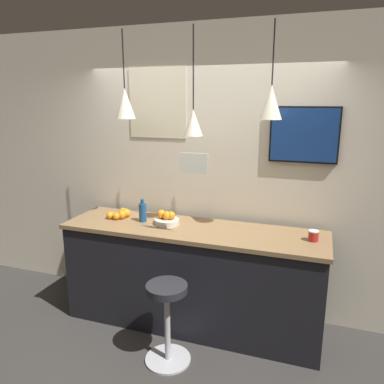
# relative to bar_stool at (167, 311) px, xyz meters

# --- Properties ---
(ground_plane) EXTENTS (14.00, 14.00, 0.00)m
(ground_plane) POSITION_rel_bar_stool_xyz_m (0.01, -0.12, -0.47)
(ground_plane) COLOR #33302D
(back_wall) EXTENTS (8.00, 0.06, 2.90)m
(back_wall) POSITION_rel_bar_stool_xyz_m (0.01, 1.05, 0.98)
(back_wall) COLOR beige
(back_wall) RESTS_ON ground_plane
(service_counter) EXTENTS (2.50, 0.67, 1.00)m
(service_counter) POSITION_rel_bar_stool_xyz_m (0.01, 0.60, 0.03)
(service_counter) COLOR black
(service_counter) RESTS_ON ground_plane
(bar_stool) EXTENTS (0.39, 0.39, 0.71)m
(bar_stool) POSITION_rel_bar_stool_xyz_m (0.00, 0.00, 0.00)
(bar_stool) COLOR #B7B7BC
(bar_stool) RESTS_ON ground_plane
(fruit_bowl) EXTENTS (0.24, 0.24, 0.13)m
(fruit_bowl) POSITION_rel_bar_stool_xyz_m (-0.26, 0.62, 0.58)
(fruit_bowl) COLOR beige
(fruit_bowl) RESTS_ON service_counter
(orange_pile) EXTENTS (0.21, 0.22, 0.09)m
(orange_pile) POSITION_rel_bar_stool_xyz_m (-0.78, 0.66, 0.57)
(orange_pile) COLOR orange
(orange_pile) RESTS_ON service_counter
(juice_bottle) EXTENTS (0.07, 0.07, 0.23)m
(juice_bottle) POSITION_rel_bar_stool_xyz_m (-0.51, 0.62, 0.63)
(juice_bottle) COLOR navy
(juice_bottle) RESTS_ON service_counter
(spread_jar) EXTENTS (0.09, 0.09, 0.09)m
(spread_jar) POSITION_rel_bar_stool_xyz_m (1.10, 0.62, 0.58)
(spread_jar) COLOR red
(spread_jar) RESTS_ON service_counter
(pendant_lamp_left) EXTENTS (0.19, 0.19, 0.80)m
(pendant_lamp_left) POSITION_rel_bar_stool_xyz_m (-0.66, 0.63, 1.68)
(pendant_lamp_left) COLOR black
(pendant_lamp_middle) EXTENTS (0.17, 0.17, 0.94)m
(pendant_lamp_middle) POSITION_rel_bar_stool_xyz_m (0.01, 0.63, 1.52)
(pendant_lamp_middle) COLOR black
(pendant_lamp_right) EXTENTS (0.19, 0.19, 0.78)m
(pendant_lamp_right) POSITION_rel_bar_stool_xyz_m (0.69, 0.63, 1.69)
(pendant_lamp_right) COLOR black
(mounted_tv) EXTENTS (0.61, 0.04, 0.51)m
(mounted_tv) POSITION_rel_bar_stool_xyz_m (0.95, 0.99, 1.40)
(mounted_tv) COLOR black
(hanging_menu_board) EXTENTS (0.24, 0.01, 0.17)m
(hanging_menu_board) POSITION_rel_bar_stool_xyz_m (0.12, 0.34, 1.20)
(hanging_menu_board) COLOR white
(wall_poster) EXTENTS (0.62, 0.01, 0.70)m
(wall_poster) POSITION_rel_bar_stool_xyz_m (-0.50, 1.01, 1.68)
(wall_poster) COLOR beige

